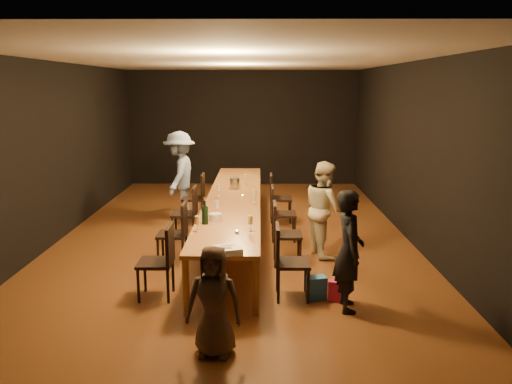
{
  "coord_description": "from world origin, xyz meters",
  "views": [
    {
      "loc": [
        0.44,
        -8.24,
        2.6
      ],
      "look_at": [
        0.38,
        -0.76,
        1.0
      ],
      "focal_mm": 35.0,
      "sensor_mm": 36.0,
      "label": 1
    }
  ],
  "objects_px": {
    "woman_tan": "(324,209)",
    "plate_stack": "(215,217)",
    "chair_left_0": "(155,262)",
    "chair_left_3": "(193,198)",
    "man_blue": "(180,175)",
    "chair_right_3": "(281,198)",
    "table": "(234,200)",
    "chair_right_0": "(293,262)",
    "ice_bucket": "(235,183)",
    "chair_right_2": "(284,213)",
    "child": "(214,301)",
    "woman_birthday": "(349,251)",
    "champagne_bottle": "(205,211)",
    "chair_left_2": "(184,213)",
    "birthday_cake": "(227,250)",
    "chair_left_1": "(172,234)",
    "chair_right_1": "(287,234)"
  },
  "relations": [
    {
      "from": "chair_right_1",
      "to": "birthday_cake",
      "type": "relative_size",
      "value": 2.51
    },
    {
      "from": "chair_left_2",
      "to": "woman_birthday",
      "type": "bearing_deg",
      "value": -139.33
    },
    {
      "from": "chair_left_0",
      "to": "woman_birthday",
      "type": "height_order",
      "value": "woman_birthday"
    },
    {
      "from": "man_blue",
      "to": "plate_stack",
      "type": "height_order",
      "value": "man_blue"
    },
    {
      "from": "plate_stack",
      "to": "ice_bucket",
      "type": "bearing_deg",
      "value": 85.88
    },
    {
      "from": "chair_left_0",
      "to": "plate_stack",
      "type": "distance_m",
      "value": 1.16
    },
    {
      "from": "man_blue",
      "to": "chair_right_3",
      "type": "bearing_deg",
      "value": 86.68
    },
    {
      "from": "chair_right_0",
      "to": "chair_left_0",
      "type": "bearing_deg",
      "value": -90.0
    },
    {
      "from": "plate_stack",
      "to": "champagne_bottle",
      "type": "relative_size",
      "value": 0.49
    },
    {
      "from": "woman_tan",
      "to": "plate_stack",
      "type": "distance_m",
      "value": 1.78
    },
    {
      "from": "chair_left_2",
      "to": "birthday_cake",
      "type": "height_order",
      "value": "chair_left_2"
    },
    {
      "from": "chair_right_2",
      "to": "ice_bucket",
      "type": "distance_m",
      "value": 1.2
    },
    {
      "from": "table",
      "to": "chair_right_0",
      "type": "height_order",
      "value": "chair_right_0"
    },
    {
      "from": "chair_left_0",
      "to": "woman_tan",
      "type": "distance_m",
      "value": 2.82
    },
    {
      "from": "chair_left_3",
      "to": "champagne_bottle",
      "type": "relative_size",
      "value": 2.51
    },
    {
      "from": "birthday_cake",
      "to": "champagne_bottle",
      "type": "bearing_deg",
      "value": 89.75
    },
    {
      "from": "woman_birthday",
      "to": "chair_left_0",
      "type": "bearing_deg",
      "value": 82.01
    },
    {
      "from": "ice_bucket",
      "to": "chair_left_2",
      "type": "bearing_deg",
      "value": -138.6
    },
    {
      "from": "chair_right_2",
      "to": "child",
      "type": "relative_size",
      "value": 0.84
    },
    {
      "from": "man_blue",
      "to": "child",
      "type": "relative_size",
      "value": 1.55
    },
    {
      "from": "chair_right_0",
      "to": "ice_bucket",
      "type": "distance_m",
      "value": 3.27
    },
    {
      "from": "woman_tan",
      "to": "champagne_bottle",
      "type": "xyz_separation_m",
      "value": [
        -1.74,
        -0.92,
        0.2
      ]
    },
    {
      "from": "chair_right_3",
      "to": "woman_birthday",
      "type": "relative_size",
      "value": 0.64
    },
    {
      "from": "chair_left_1",
      "to": "ice_bucket",
      "type": "bearing_deg",
      "value": -23.29
    },
    {
      "from": "chair_left_0",
      "to": "chair_left_3",
      "type": "height_order",
      "value": "same"
    },
    {
      "from": "table",
      "to": "chair_right_0",
      "type": "distance_m",
      "value": 2.56
    },
    {
      "from": "chair_right_2",
      "to": "champagne_bottle",
      "type": "bearing_deg",
      "value": -34.24
    },
    {
      "from": "ice_bucket",
      "to": "chair_left_1",
      "type": "bearing_deg",
      "value": -113.29
    },
    {
      "from": "woman_birthday",
      "to": "child",
      "type": "relative_size",
      "value": 1.3
    },
    {
      "from": "chair_right_1",
      "to": "chair_right_0",
      "type": "bearing_deg",
      "value": -0.0
    },
    {
      "from": "chair_right_0",
      "to": "man_blue",
      "type": "height_order",
      "value": "man_blue"
    },
    {
      "from": "chair_left_0",
      "to": "birthday_cake",
      "type": "bearing_deg",
      "value": -118.38
    },
    {
      "from": "chair_right_2",
      "to": "man_blue",
      "type": "xyz_separation_m",
      "value": [
        -2.0,
        1.52,
        0.4
      ]
    },
    {
      "from": "chair_right_2",
      "to": "chair_left_0",
      "type": "xyz_separation_m",
      "value": [
        -1.7,
        -2.4,
        0.0
      ]
    },
    {
      "from": "chair_left_3",
      "to": "ice_bucket",
      "type": "distance_m",
      "value": 1.03
    },
    {
      "from": "chair_right_2",
      "to": "woman_birthday",
      "type": "bearing_deg",
      "value": 13.08
    },
    {
      "from": "chair_right_3",
      "to": "chair_left_0",
      "type": "xyz_separation_m",
      "value": [
        -1.7,
        -3.6,
        0.0
      ]
    },
    {
      "from": "table",
      "to": "plate_stack",
      "type": "relative_size",
      "value": 33.24
    },
    {
      "from": "chair_left_3",
      "to": "man_blue",
      "type": "bearing_deg",
      "value": 43.46
    },
    {
      "from": "man_blue",
      "to": "birthday_cake",
      "type": "bearing_deg",
      "value": 21.18
    },
    {
      "from": "chair_right_3",
      "to": "ice_bucket",
      "type": "bearing_deg",
      "value": -61.75
    },
    {
      "from": "chair_right_1",
      "to": "champagne_bottle",
      "type": "relative_size",
      "value": 2.51
    },
    {
      "from": "child",
      "to": "woman_birthday",
      "type": "bearing_deg",
      "value": 41.58
    },
    {
      "from": "table",
      "to": "chair_right_0",
      "type": "xyz_separation_m",
      "value": [
        0.85,
        -2.4,
        -0.24
      ]
    },
    {
      "from": "champagne_bottle",
      "to": "ice_bucket",
      "type": "xyz_separation_m",
      "value": [
        0.28,
        2.43,
        -0.09
      ]
    },
    {
      "from": "chair_right_3",
      "to": "chair_left_0",
      "type": "relative_size",
      "value": 1.0
    },
    {
      "from": "chair_right_1",
      "to": "chair_left_0",
      "type": "height_order",
      "value": "same"
    },
    {
      "from": "chair_right_2",
      "to": "chair_left_1",
      "type": "relative_size",
      "value": 1.0
    },
    {
      "from": "chair_right_1",
      "to": "chair_left_2",
      "type": "height_order",
      "value": "same"
    },
    {
      "from": "table",
      "to": "plate_stack",
      "type": "bearing_deg",
      "value": -96.77
    }
  ]
}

